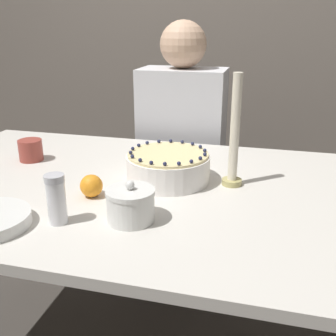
{
  "coord_description": "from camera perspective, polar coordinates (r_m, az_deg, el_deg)",
  "views": [
    {
      "loc": [
        0.39,
        -1.11,
        1.24
      ],
      "look_at": [
        0.09,
        0.06,
        0.8
      ],
      "focal_mm": 42.0,
      "sensor_mm": 36.0,
      "label": 1
    }
  ],
  "objects": [
    {
      "name": "candle",
      "position": [
        1.23,
        9.59,
        4.06
      ],
      "size": [
        0.06,
        0.06,
        0.35
      ],
      "color": "tan",
      "rests_on": "dining_table"
    },
    {
      "name": "sugar_shaker",
      "position": [
        1.04,
        -15.91,
        -4.34
      ],
      "size": [
        0.05,
        0.05,
        0.13
      ],
      "color": "white",
      "rests_on": "dining_table"
    },
    {
      "name": "wall_behind",
      "position": [
        2.54,
        5.94,
        21.4
      ],
      "size": [
        8.0,
        0.05,
        2.6
      ],
      "color": "slate",
      "rests_on": "ground_plane"
    },
    {
      "name": "cake",
      "position": [
        1.28,
        -0.0,
        0.17
      ],
      "size": [
        0.27,
        0.27,
        0.11
      ],
      "color": "white",
      "rests_on": "dining_table"
    },
    {
      "name": "orange_fruit_1",
      "position": [
        1.19,
        -11.06,
        -2.55
      ],
      "size": [
        0.07,
        0.07,
        0.07
      ],
      "color": "orange",
      "rests_on": "dining_table"
    },
    {
      "name": "cup",
      "position": [
        1.56,
        -19.31,
        2.46
      ],
      "size": [
        0.09,
        0.09,
        0.08
      ],
      "color": "#993D33",
      "rests_on": "dining_table"
    },
    {
      "name": "sugar_bowl",
      "position": [
        1.03,
        -5.45,
        -5.33
      ],
      "size": [
        0.13,
        0.13,
        0.11
      ],
      "color": "silver",
      "rests_on": "dining_table"
    },
    {
      "name": "dining_table",
      "position": [
        1.31,
        -4.65,
        -6.34
      ],
      "size": [
        1.67,
        0.99,
        0.76
      ],
      "color": "beige",
      "rests_on": "ground_plane"
    },
    {
      "name": "person_man_blue_shirt",
      "position": [
        1.97,
        2.1,
        -0.32
      ],
      "size": [
        0.4,
        0.34,
        1.26
      ],
      "rotation": [
        0.0,
        0.0,
        3.14
      ],
      "color": "#2D2D38",
      "rests_on": "ground_plane"
    }
  ]
}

